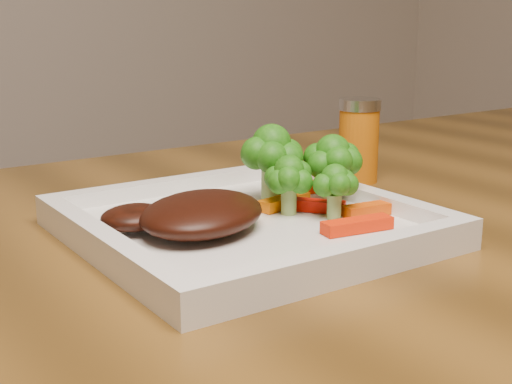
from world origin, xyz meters
TOP-DOWN VIEW (x-y plane):
  - plate at (-0.11, 0.19)m, footprint 0.27×0.27m
  - steak at (-0.16, 0.19)m, footprint 0.15×0.14m
  - broccoli_0 at (-0.06, 0.23)m, footprint 0.09×0.09m
  - broccoli_1 at (-0.01, 0.20)m, footprint 0.07×0.07m
  - broccoli_2 at (-0.05, 0.16)m, footprint 0.05×0.05m
  - broccoli_3 at (-0.07, 0.19)m, footprint 0.06×0.06m
  - carrot_0 at (-0.05, 0.12)m, footprint 0.06×0.03m
  - carrot_1 at (-0.01, 0.15)m, footprint 0.06×0.02m
  - carrot_3 at (-0.01, 0.24)m, footprint 0.06×0.03m
  - carrot_5 at (-0.04, 0.18)m, footprint 0.04×0.05m
  - carrot_6 at (-0.06, 0.21)m, footprint 0.06×0.03m
  - spice_shaker at (0.10, 0.29)m, footprint 0.06×0.06m

SIDE VIEW (x-z plane):
  - plate at x=-0.11m, z-range 0.75..0.76m
  - carrot_0 at x=-0.05m, z-range 0.76..0.77m
  - carrot_1 at x=-0.01m, z-range 0.76..0.77m
  - carrot_3 at x=-0.01m, z-range 0.76..0.77m
  - carrot_5 at x=-0.04m, z-range 0.76..0.77m
  - carrot_6 at x=-0.06m, z-range 0.76..0.77m
  - steak at x=-0.16m, z-range 0.76..0.79m
  - broccoli_2 at x=-0.05m, z-range 0.76..0.82m
  - broccoli_3 at x=-0.07m, z-range 0.76..0.82m
  - broccoli_1 at x=-0.01m, z-range 0.76..0.83m
  - spice_shaker at x=0.10m, z-range 0.75..0.84m
  - broccoli_0 at x=-0.06m, z-range 0.76..0.83m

